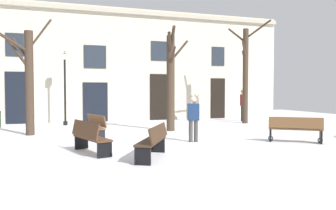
% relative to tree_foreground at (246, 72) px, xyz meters
% --- Properties ---
extents(ground_plane, '(31.78, 31.78, 0.00)m').
position_rel_tree_foreground_xyz_m(ground_plane, '(-5.62, -5.42, -2.74)').
color(ground_plane, white).
extents(building_facade, '(19.86, 0.60, 6.54)m').
position_rel_tree_foreground_xyz_m(building_facade, '(-5.63, 3.68, 0.58)').
color(building_facade, beige).
rests_on(building_facade, ground).
extents(tree_foreground, '(1.61, 1.91, 5.42)m').
position_rel_tree_foreground_xyz_m(tree_foreground, '(0.00, 0.00, 0.00)').
color(tree_foreground, '#423326').
rests_on(tree_foreground, ground).
extents(tree_center, '(1.18, 1.22, 4.41)m').
position_rel_tree_foreground_xyz_m(tree_center, '(-4.96, -2.04, -0.49)').
color(tree_center, '#423326').
rests_on(tree_center, ground).
extents(tree_right_of_center, '(2.07, 1.90, 4.58)m').
position_rel_tree_foreground_xyz_m(tree_right_of_center, '(-10.74, -1.62, -0.50)').
color(tree_right_of_center, '#423326').
rests_on(tree_right_of_center, ground).
extents(streetlamp, '(0.30, 0.30, 3.75)m').
position_rel_tree_foreground_xyz_m(streetlamp, '(-9.26, 1.98, -0.44)').
color(streetlamp, black).
rests_on(streetlamp, ground).
extents(bench_near_lamp, '(1.68, 1.44, 0.88)m').
position_rel_tree_foreground_xyz_m(bench_near_lamp, '(-2.06, -6.56, -2.28)').
color(bench_near_lamp, brown).
rests_on(bench_near_lamp, ground).
extents(bench_back_to_back_left, '(0.98, 1.83, 0.91)m').
position_rel_tree_foreground_xyz_m(bench_back_to_back_left, '(-8.84, -6.37, -2.28)').
color(bench_back_to_back_left, '#51331E').
rests_on(bench_back_to_back_left, ground).
extents(bench_back_to_back_right, '(1.30, 1.83, 0.87)m').
position_rel_tree_foreground_xyz_m(bench_back_to_back_right, '(-7.35, -7.59, -2.28)').
color(bench_back_to_back_right, '#3D2819').
rests_on(bench_back_to_back_right, ground).
extents(bench_by_litter_bin, '(0.87, 1.63, 0.88)m').
position_rel_tree_foreground_xyz_m(bench_by_litter_bin, '(-8.45, -3.51, -2.29)').
color(bench_by_litter_bin, brown).
rests_on(bench_by_litter_bin, ground).
extents(person_crossing_plaza, '(0.43, 0.42, 1.60)m').
position_rel_tree_foreground_xyz_m(person_crossing_plaza, '(-2.04, 1.97, -1.86)').
color(person_crossing_plaza, black).
rests_on(person_crossing_plaza, ground).
extents(person_strolling, '(0.42, 0.30, 1.55)m').
position_rel_tree_foreground_xyz_m(person_strolling, '(-5.28, -5.34, -1.89)').
color(person_strolling, '#403D3A').
rests_on(person_strolling, ground).
extents(person_near_bench, '(0.32, 0.43, 1.82)m').
position_rel_tree_foreground_xyz_m(person_near_bench, '(0.51, 1.11, -1.71)').
color(person_near_bench, black).
rests_on(person_near_bench, ground).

